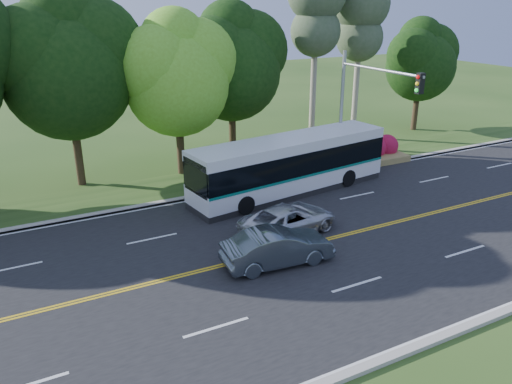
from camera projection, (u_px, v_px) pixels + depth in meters
name	position (u px, v px, depth m)	size (l,w,h in m)	color
ground	(315.00, 243.00, 21.07)	(120.00, 120.00, 0.00)	#2B4A18
road	(315.00, 243.00, 21.06)	(60.00, 14.00, 0.02)	black
curb_north	(241.00, 188.00, 26.96)	(60.00, 0.30, 0.15)	#ADA79C
curb_south	(446.00, 336.00, 15.12)	(60.00, 0.30, 0.15)	#ADA79C
grass_verge	(227.00, 178.00, 28.51)	(60.00, 4.00, 0.10)	#2B4A18
lane_markings	(313.00, 243.00, 21.02)	(57.60, 13.82, 0.00)	gold
tree_row	(112.00, 58.00, 26.49)	(44.70, 9.10, 13.84)	black
bougainvillea_hedge	(339.00, 154.00, 30.64)	(9.50, 2.25, 1.50)	maroon
traffic_signal	(364.00, 98.00, 26.65)	(0.42, 6.10, 7.00)	#989BA0
transit_bus	(290.00, 166.00, 26.08)	(11.48, 3.90, 2.95)	silver
sedan	(278.00, 247.00, 19.11)	(1.50, 4.32, 1.42)	slate
suv	(289.00, 219.00, 21.73)	(2.10, 4.56, 1.27)	silver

